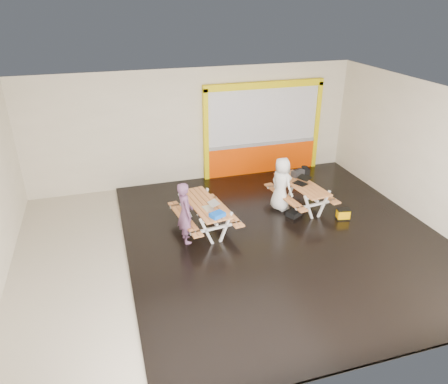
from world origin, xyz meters
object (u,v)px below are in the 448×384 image
object	(u,v)px
blue_pouch	(217,215)
fluke_bag	(343,214)
laptop_right	(302,181)
dark_case	(294,213)
picnic_table_left	(204,210)
toolbox	(298,173)
backpack	(304,174)
picnic_table_right	(301,189)
person_left	(185,213)
laptop_left	(210,206)
person_right	(281,184)

from	to	relation	value
blue_pouch	fluke_bag	xyz separation A→B (m)	(3.47, 0.16, -0.62)
laptop_right	dark_case	bearing A→B (deg)	-130.30
laptop_right	dark_case	xyz separation A→B (m)	(-0.39, -0.46, -0.68)
picnic_table_left	toolbox	xyz separation A→B (m)	(2.95, 0.90, 0.25)
backpack	dark_case	world-z (taller)	backpack
backpack	fluke_bag	bearing A→B (deg)	-78.80
backpack	picnic_table_right	bearing A→B (deg)	-121.06
picnic_table_left	picnic_table_right	world-z (taller)	picnic_table_left
person_left	dark_case	world-z (taller)	person_left
picnic_table_right	laptop_right	size ratio (longest dim) A/B	3.91
picnic_table_left	person_left	xyz separation A→B (m)	(-0.56, -0.42, 0.21)
picnic_table_right	fluke_bag	bearing A→B (deg)	-52.44
laptop_right	blue_pouch	bearing A→B (deg)	-156.85
toolbox	person_left	bearing A→B (deg)	-159.46
blue_pouch	person_left	bearing A→B (deg)	154.83
blue_pouch	backpack	world-z (taller)	backpack
picnic_table_left	picnic_table_right	distance (m)	2.86
laptop_left	blue_pouch	distance (m)	0.44
person_left	laptop_left	distance (m)	0.65
toolbox	fluke_bag	xyz separation A→B (m)	(0.64, -1.48, -0.64)
dark_case	person_left	bearing A→B (deg)	-172.86
laptop_left	toolbox	world-z (taller)	toolbox
picnic_table_right	person_right	size ratio (longest dim) A/B	1.36
toolbox	backpack	distance (m)	0.40
picnic_table_right	blue_pouch	size ratio (longest dim) A/B	6.16
blue_pouch	fluke_bag	bearing A→B (deg)	2.70
toolbox	dark_case	bearing A→B (deg)	-118.29
laptop_right	backpack	size ratio (longest dim) A/B	1.10
picnic_table_left	laptop_right	distance (m)	2.88
picnic_table_right	laptop_left	xyz separation A→B (m)	(-2.76, -0.70, 0.24)
laptop_left	toolbox	size ratio (longest dim) A/B	0.97
person_right	fluke_bag	xyz separation A→B (m)	(1.34, -1.03, -0.59)
picnic_table_left	blue_pouch	world-z (taller)	blue_pouch
picnic_table_right	person_left	world-z (taller)	person_left
dark_case	toolbox	bearing A→B (deg)	61.71
person_right	toolbox	world-z (taller)	person_right
laptop_left	person_right	bearing A→B (deg)	18.98
backpack	dark_case	xyz separation A→B (m)	(-0.81, -1.15, -0.56)
person_left	picnic_table_right	bearing A→B (deg)	-79.71
person_right	backpack	world-z (taller)	person_right
person_left	laptop_left	world-z (taller)	person_left
person_right	dark_case	xyz separation A→B (m)	(0.19, -0.49, -0.66)
person_left	laptop_right	distance (m)	3.50
picnic_table_right	dark_case	world-z (taller)	picnic_table_right
person_right	fluke_bag	distance (m)	1.79
blue_pouch	dark_case	xyz separation A→B (m)	(2.32, 0.70, -0.69)
laptop_left	backpack	size ratio (longest dim) A/B	0.86
picnic_table_left	laptop_left	world-z (taller)	laptop_left
toolbox	picnic_table_right	bearing A→B (deg)	-103.39
laptop_left	picnic_table_left	bearing A→B (deg)	104.22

